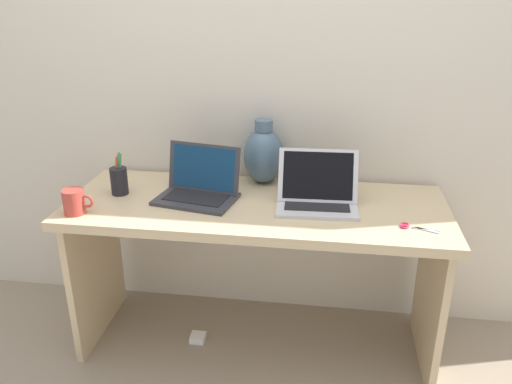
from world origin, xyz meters
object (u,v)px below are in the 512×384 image
object	(u,v)px
laptop_left	(200,185)
laptop_right	(317,192)
green_vase	(264,155)
pen_cup	(119,180)
scissors	(412,227)
power_brick	(198,338)
coffee_mug	(74,202)

from	to	relation	value
laptop_left	laptop_right	world-z (taller)	laptop_left
laptop_left	green_vase	world-z (taller)	green_vase
pen_cup	scissors	distance (m)	1.25
scissors	power_brick	size ratio (longest dim) A/B	2.11
power_brick	laptop_right	bearing A→B (deg)	5.45
power_brick	laptop_left	bearing A→B (deg)	65.77
coffee_mug	power_brick	distance (m)	0.89
coffee_mug	pen_cup	xyz separation A→B (m)	(0.10, 0.22, 0.01)
green_vase	power_brick	distance (m)	0.93
coffee_mug	power_brick	xyz separation A→B (m)	(0.43, 0.17, -0.76)
laptop_right	pen_cup	bearing A→B (deg)	-179.94
laptop_left	pen_cup	world-z (taller)	laptop_left
laptop_left	scissors	world-z (taller)	laptop_left
green_vase	coffee_mug	world-z (taller)	green_vase
laptop_right	green_vase	bearing A→B (deg)	138.14
laptop_right	scissors	distance (m)	0.41
laptop_left	laptop_right	size ratio (longest dim) A/B	1.07
laptop_left	pen_cup	size ratio (longest dim) A/B	1.94
laptop_left	green_vase	size ratio (longest dim) A/B	1.23
pen_cup	laptop_right	bearing A→B (deg)	0.06
scissors	pen_cup	bearing A→B (deg)	172.37
coffee_mug	scissors	size ratio (longest dim) A/B	0.87
green_vase	scissors	world-z (taller)	green_vase
pen_cup	coffee_mug	bearing A→B (deg)	-114.24
laptop_left	coffee_mug	xyz separation A→B (m)	(-0.46, -0.23, -0.01)
laptop_right	power_brick	size ratio (longest dim) A/B	4.87
green_vase	scissors	distance (m)	0.75
laptop_left	pen_cup	bearing A→B (deg)	-178.34
laptop_right	green_vase	xyz separation A→B (m)	(-0.26, 0.23, 0.08)
scissors	laptop_right	bearing A→B (deg)	155.73
green_vase	coffee_mug	bearing A→B (deg)	-147.44
green_vase	coffee_mug	size ratio (longest dim) A/B	2.33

